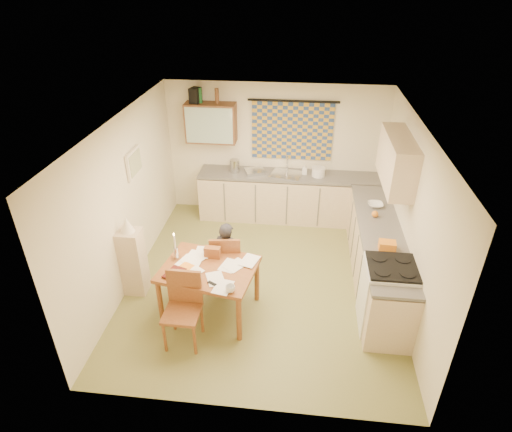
# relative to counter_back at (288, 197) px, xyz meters

# --- Properties ---
(floor) EXTENTS (4.00, 4.50, 0.02)m
(floor) POSITION_rel_counter_back_xyz_m (-0.28, -1.95, -0.46)
(floor) COLOR olive
(floor) RESTS_ON ground
(ceiling) EXTENTS (4.00, 4.50, 0.02)m
(ceiling) POSITION_rel_counter_back_xyz_m (-0.28, -1.95, 2.06)
(ceiling) COLOR white
(ceiling) RESTS_ON floor
(wall_back) EXTENTS (4.00, 0.02, 2.50)m
(wall_back) POSITION_rel_counter_back_xyz_m (-0.28, 0.31, 0.80)
(wall_back) COLOR beige
(wall_back) RESTS_ON floor
(wall_front) EXTENTS (4.00, 0.02, 2.50)m
(wall_front) POSITION_rel_counter_back_xyz_m (-0.28, -4.21, 0.80)
(wall_front) COLOR beige
(wall_front) RESTS_ON floor
(wall_left) EXTENTS (0.02, 4.50, 2.50)m
(wall_left) POSITION_rel_counter_back_xyz_m (-2.29, -1.95, 0.80)
(wall_left) COLOR beige
(wall_left) RESTS_ON floor
(wall_right) EXTENTS (0.02, 4.50, 2.50)m
(wall_right) POSITION_rel_counter_back_xyz_m (1.73, -1.95, 0.80)
(wall_right) COLOR beige
(wall_right) RESTS_ON floor
(window_blind) EXTENTS (1.45, 0.03, 1.05)m
(window_blind) POSITION_rel_counter_back_xyz_m (0.02, 0.27, 1.20)
(window_blind) COLOR navy
(window_blind) RESTS_ON wall_back
(curtain_rod) EXTENTS (1.60, 0.04, 0.04)m
(curtain_rod) POSITION_rel_counter_back_xyz_m (0.02, 0.25, 1.75)
(curtain_rod) COLOR black
(curtain_rod) RESTS_ON wall_back
(wall_cabinet) EXTENTS (0.90, 0.34, 0.70)m
(wall_cabinet) POSITION_rel_counter_back_xyz_m (-1.43, 0.13, 1.35)
(wall_cabinet) COLOR brown
(wall_cabinet) RESTS_ON wall_back
(wall_cabinet_glass) EXTENTS (0.84, 0.02, 0.64)m
(wall_cabinet_glass) POSITION_rel_counter_back_xyz_m (-1.43, -0.04, 1.35)
(wall_cabinet_glass) COLOR #99B2A5
(wall_cabinet_glass) RESTS_ON wall_back
(upper_cabinet_right) EXTENTS (0.34, 1.30, 0.70)m
(upper_cabinet_right) POSITION_rel_counter_back_xyz_m (1.55, -1.40, 1.40)
(upper_cabinet_right) COLOR #CBAE8A
(upper_cabinet_right) RESTS_ON wall_right
(framed_print) EXTENTS (0.04, 0.50, 0.40)m
(framed_print) POSITION_rel_counter_back_xyz_m (-2.25, -1.55, 1.25)
(framed_print) COLOR #EFE3CB
(framed_print) RESTS_ON wall_left
(print_canvas) EXTENTS (0.01, 0.42, 0.32)m
(print_canvas) POSITION_rel_counter_back_xyz_m (-2.22, -1.55, 1.25)
(print_canvas) COLOR beige
(print_canvas) RESTS_ON wall_left
(counter_back) EXTENTS (3.30, 0.62, 0.92)m
(counter_back) POSITION_rel_counter_back_xyz_m (0.00, 0.00, 0.00)
(counter_back) COLOR #CBAE8A
(counter_back) RESTS_ON floor
(counter_right) EXTENTS (0.62, 2.95, 0.92)m
(counter_right) POSITION_rel_counter_back_xyz_m (1.42, -1.77, -0.00)
(counter_right) COLOR #CBAE8A
(counter_right) RESTS_ON floor
(stove) EXTENTS (0.64, 0.64, 0.99)m
(stove) POSITION_rel_counter_back_xyz_m (1.42, -2.72, 0.04)
(stove) COLOR white
(stove) RESTS_ON floor
(sink) EXTENTS (0.64, 0.56, 0.10)m
(sink) POSITION_rel_counter_back_xyz_m (-0.04, 0.00, 0.43)
(sink) COLOR silver
(sink) RESTS_ON counter_back
(tap) EXTENTS (0.04, 0.04, 0.28)m
(tap) POSITION_rel_counter_back_xyz_m (-0.04, 0.18, 0.61)
(tap) COLOR silver
(tap) RESTS_ON counter_back
(dish_rack) EXTENTS (0.43, 0.40, 0.06)m
(dish_rack) POSITION_rel_counter_back_xyz_m (-0.62, -0.00, 0.50)
(dish_rack) COLOR silver
(dish_rack) RESTS_ON counter_back
(kettle) EXTENTS (0.21, 0.21, 0.24)m
(kettle) POSITION_rel_counter_back_xyz_m (-1.00, 0.00, 0.59)
(kettle) COLOR silver
(kettle) RESTS_ON counter_back
(mixing_bowl) EXTENTS (0.26, 0.26, 0.16)m
(mixing_bowl) POSITION_rel_counter_back_xyz_m (0.54, -0.00, 0.55)
(mixing_bowl) COLOR white
(mixing_bowl) RESTS_ON counter_back
(soap_bottle) EXTENTS (0.09, 0.09, 0.19)m
(soap_bottle) POSITION_rel_counter_back_xyz_m (0.29, 0.05, 0.56)
(soap_bottle) COLOR white
(soap_bottle) RESTS_ON counter_back
(bowl) EXTENTS (0.27, 0.27, 0.06)m
(bowl) POSITION_rel_counter_back_xyz_m (1.42, -1.06, 0.50)
(bowl) COLOR white
(bowl) RESTS_ON counter_right
(orange_bag) EXTENTS (0.23, 0.18, 0.12)m
(orange_bag) POSITION_rel_counter_back_xyz_m (1.42, -2.26, 0.53)
(orange_bag) COLOR orange
(orange_bag) RESTS_ON counter_right
(fruit_orange) EXTENTS (0.10, 0.10, 0.10)m
(fruit_orange) POSITION_rel_counter_back_xyz_m (1.37, -1.39, 0.52)
(fruit_orange) COLOR orange
(fruit_orange) RESTS_ON counter_right
(speaker) EXTENTS (0.21, 0.24, 0.26)m
(speaker) POSITION_rel_counter_back_xyz_m (-1.68, 0.13, 1.83)
(speaker) COLOR black
(speaker) RESTS_ON wall_cabinet
(bottle_green) EXTENTS (0.09, 0.09, 0.26)m
(bottle_green) POSITION_rel_counter_back_xyz_m (-1.60, 0.13, 1.83)
(bottle_green) COLOR #195926
(bottle_green) RESTS_ON wall_cabinet
(bottle_brown) EXTENTS (0.09, 0.09, 0.26)m
(bottle_brown) POSITION_rel_counter_back_xyz_m (-1.30, 0.13, 1.83)
(bottle_brown) COLOR brown
(bottle_brown) RESTS_ON wall_cabinet
(dining_table) EXTENTS (1.36, 1.13, 0.75)m
(dining_table) POSITION_rel_counter_back_xyz_m (-0.93, -2.71, -0.07)
(dining_table) COLOR brown
(dining_table) RESTS_ON floor
(chair_far) EXTENTS (0.49, 0.49, 0.96)m
(chair_far) POSITION_rel_counter_back_xyz_m (-0.80, -2.17, -0.15)
(chair_far) COLOR brown
(chair_far) RESTS_ON floor
(chair_near) EXTENTS (0.45, 0.45, 0.99)m
(chair_near) POSITION_rel_counter_back_xyz_m (-1.15, -3.29, -0.15)
(chair_near) COLOR brown
(chair_near) RESTS_ON floor
(person) EXTENTS (0.57, 0.51, 1.13)m
(person) POSITION_rel_counter_back_xyz_m (-0.78, -2.18, 0.11)
(person) COLOR black
(person) RESTS_ON floor
(shelf_stand) EXTENTS (0.32, 0.30, 1.04)m
(shelf_stand) POSITION_rel_counter_back_xyz_m (-2.12, -2.40, 0.07)
(shelf_stand) COLOR #CBAE8A
(shelf_stand) RESTS_ON floor
(lampshade) EXTENTS (0.20, 0.20, 0.22)m
(lampshade) POSITION_rel_counter_back_xyz_m (-2.12, -2.40, 0.70)
(lampshade) COLOR #EFE3CB
(lampshade) RESTS_ON shelf_stand
(letter_rack) EXTENTS (0.22, 0.11, 0.16)m
(letter_rack) POSITION_rel_counter_back_xyz_m (-0.92, -2.47, 0.38)
(letter_rack) COLOR brown
(letter_rack) RESTS_ON dining_table
(mug) EXTENTS (0.14, 0.14, 0.09)m
(mug) POSITION_rel_counter_back_xyz_m (-0.56, -3.16, 0.35)
(mug) COLOR white
(mug) RESTS_ON dining_table
(magazine) EXTENTS (0.39, 0.41, 0.03)m
(magazine) POSITION_rel_counter_back_xyz_m (-1.44, -2.86, 0.31)
(magazine) COLOR maroon
(magazine) RESTS_ON dining_table
(book) EXTENTS (0.36, 0.37, 0.02)m
(book) POSITION_rel_counter_back_xyz_m (-1.32, -2.73, 0.31)
(book) COLOR orange
(book) RESTS_ON dining_table
(orange_box) EXTENTS (0.12, 0.09, 0.04)m
(orange_box) POSITION_rel_counter_back_xyz_m (-1.27, -2.94, 0.32)
(orange_box) COLOR orange
(orange_box) RESTS_ON dining_table
(eyeglasses) EXTENTS (0.13, 0.10, 0.02)m
(eyeglasses) POSITION_rel_counter_back_xyz_m (-0.81, -3.04, 0.31)
(eyeglasses) COLOR black
(eyeglasses) RESTS_ON dining_table
(candle_holder) EXTENTS (0.06, 0.06, 0.18)m
(candle_holder) POSITION_rel_counter_back_xyz_m (-1.40, -2.56, 0.39)
(candle_holder) COLOR silver
(candle_holder) RESTS_ON dining_table
(candle) EXTENTS (0.03, 0.03, 0.22)m
(candle) POSITION_rel_counter_back_xyz_m (-1.40, -2.58, 0.59)
(candle) COLOR white
(candle) RESTS_ON dining_table
(candle_flame) EXTENTS (0.02, 0.02, 0.02)m
(candle_flame) POSITION_rel_counter_back_xyz_m (-1.40, -2.58, 0.71)
(candle_flame) COLOR #FFCC66
(candle_flame) RESTS_ON dining_table
(papers) EXTENTS (1.14, 1.03, 0.02)m
(papers) POSITION_rel_counter_back_xyz_m (-0.93, -2.68, 0.31)
(papers) COLOR white
(papers) RESTS_ON dining_table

